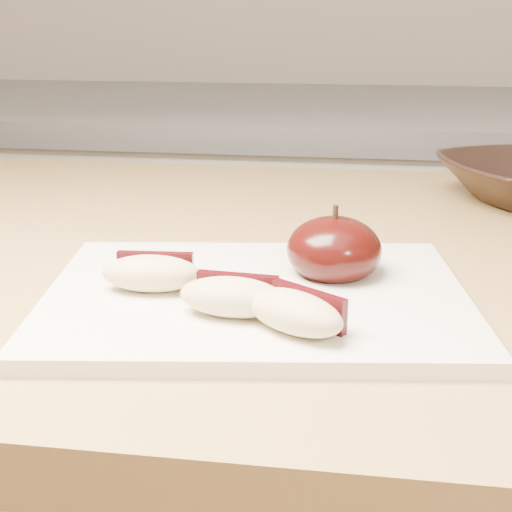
# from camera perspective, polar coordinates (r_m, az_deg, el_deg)

# --- Properties ---
(back_cabinet) EXTENTS (2.40, 0.62, 0.94)m
(back_cabinet) POSITION_cam_1_polar(r_m,az_deg,el_deg) (1.44, 3.73, -6.65)
(back_cabinet) COLOR silver
(back_cabinet) RESTS_ON ground
(cutting_board) EXTENTS (0.31, 0.25, 0.01)m
(cutting_board) POSITION_cam_1_polar(r_m,az_deg,el_deg) (0.49, -0.00, -3.38)
(cutting_board) COLOR silver
(cutting_board) RESTS_ON island_counter
(apple_half) EXTENTS (0.07, 0.07, 0.06)m
(apple_half) POSITION_cam_1_polar(r_m,az_deg,el_deg) (0.52, 6.26, 0.49)
(apple_half) COLOR black
(apple_half) RESTS_ON cutting_board
(apple_wedge_a) EXTENTS (0.07, 0.04, 0.02)m
(apple_wedge_a) POSITION_cam_1_polar(r_m,az_deg,el_deg) (0.49, -8.35, -1.33)
(apple_wedge_a) COLOR #DAC18A
(apple_wedge_a) RESTS_ON cutting_board
(apple_wedge_b) EXTENTS (0.07, 0.04, 0.02)m
(apple_wedge_b) POSITION_cam_1_polar(r_m,az_deg,el_deg) (0.45, -1.87, -3.22)
(apple_wedge_b) COLOR #DAC18A
(apple_wedge_b) RESTS_ON cutting_board
(apple_wedge_c) EXTENTS (0.07, 0.06, 0.02)m
(apple_wedge_c) POSITION_cam_1_polar(r_m,az_deg,el_deg) (0.43, 3.19, -4.45)
(apple_wedge_c) COLOR #DAC18A
(apple_wedge_c) RESTS_ON cutting_board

